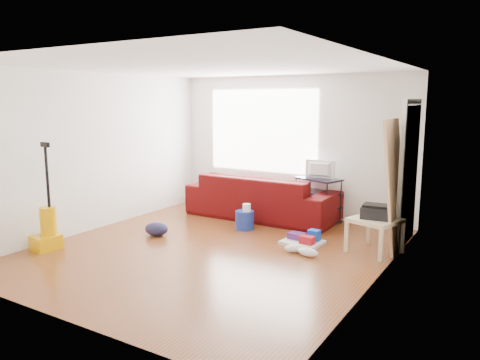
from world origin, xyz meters
The scene contains 13 objects.
room centered at (0.07, 0.15, 1.25)m, with size 4.51×5.01×2.51m.
sofa centered at (-0.30, 1.95, 0.00)m, with size 2.64×1.03×0.77m, color #3D0903.
tv_stand centered at (0.65, 2.22, 0.38)m, with size 0.85×0.65×0.75m.
tv centered at (0.65, 2.22, 0.90)m, with size 0.52×0.07×0.30m, color black.
side_table centered at (1.95, 1.04, 0.40)m, with size 0.73×0.73×0.48m.
printer centered at (1.95, 1.04, 0.57)m, with size 0.40×0.32×0.19m.
bucket centered at (-0.17, 1.13, 0.00)m, with size 0.30×0.30×0.30m, color navy.
toilet_paper centered at (-0.13, 1.13, 0.21)m, with size 0.13×0.13×0.12m, color white.
cleaning_tray centered at (0.97, 0.90, 0.06)m, with size 0.59×0.49×0.20m.
backpack centered at (-1.14, 0.11, 0.00)m, with size 0.37×0.30×0.20m, color #151636.
sneakers centered at (1.14, 0.44, 0.06)m, with size 0.52×0.26×0.12m.
vacuum centered at (-2.00, -1.18, 0.28)m, with size 0.36×0.40×1.49m.
door_panel centered at (2.13, 1.27, 0.00)m, with size 0.04×0.73×1.82m, color tan.
Camera 1 is at (3.59, -5.17, 2.05)m, focal length 35.00 mm.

